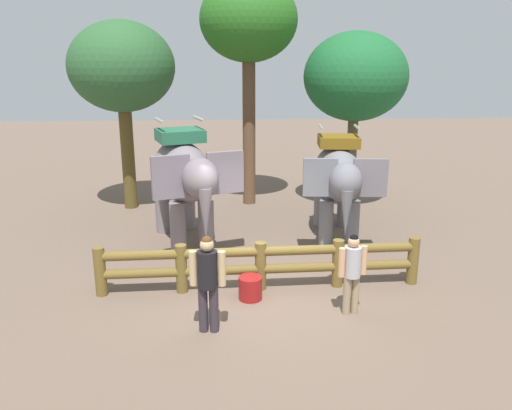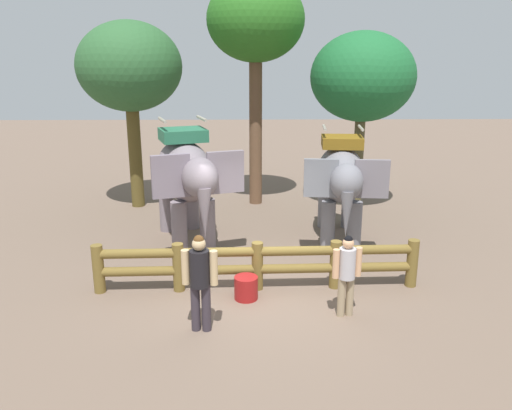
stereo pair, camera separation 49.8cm
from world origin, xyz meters
name	(u,v)px [view 1 (the left image)]	position (x,y,z in m)	size (l,w,h in m)	color
ground_plane	(261,291)	(0.00, 0.00, 0.00)	(60.00, 60.00, 0.00)	brown
log_fence	(261,262)	(0.00, 0.10, 0.60)	(6.89, 0.43, 1.05)	brown
elephant_near_left	(184,175)	(-1.77, 3.01, 1.84)	(2.68, 3.92, 3.28)	slate
elephant_center	(338,177)	(2.26, 3.17, 1.70)	(2.01, 3.55, 3.03)	slate
tourist_woman_in_black	(352,269)	(1.66, -1.11, 0.94)	(0.56, 0.37, 1.62)	#9B8666
tourist_man_in_blue	(208,277)	(-1.05, -1.61, 1.06)	(0.64, 0.38, 1.83)	#332C34
tree_far_left	(249,23)	(0.08, 6.81, 5.74)	(3.03, 3.03, 7.14)	brown
tree_back_center	(355,78)	(3.36, 6.23, 4.13)	(3.21, 3.21, 5.53)	brown
tree_far_right	(122,68)	(-3.81, 6.51, 4.41)	(3.23, 3.23, 5.84)	brown
feed_bucket	(250,288)	(-0.24, -0.37, 0.24)	(0.48, 0.48, 0.48)	maroon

